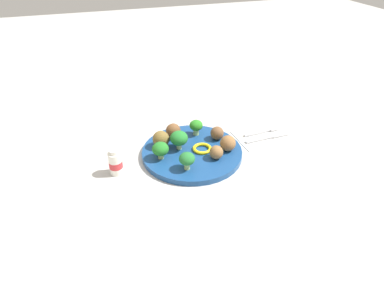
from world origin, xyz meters
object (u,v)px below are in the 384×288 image
knife (269,137)px  broccoli_floret_back_right (196,126)px  broccoli_floret_front_left (187,159)px  broccoli_floret_mid_left (179,138)px  meatball_far_rim (217,133)px  meatball_front_left (173,131)px  plate (192,152)px  meatball_front_right (228,143)px  fork (263,131)px  meatball_center (216,152)px  broccoli_floret_center (160,149)px  yogurt_bottle (116,163)px  napkin (264,136)px  meatball_mid_right (161,139)px  pepper_ring_back_left (202,149)px

knife → broccoli_floret_back_right: bearing=162.0°
knife → broccoli_floret_front_left: bearing=-163.4°
broccoli_floret_mid_left → meatball_far_rim: bearing=7.1°
meatball_front_left → broccoli_floret_front_left: bearing=-92.9°
plate → meatball_far_rim: bearing=20.7°
meatball_front_right → meatball_front_left: bearing=138.3°
plate → fork: 0.25m
broccoli_floret_back_right → meatball_front_left: broccoli_floret_back_right is taller
meatball_center → knife: size_ratio=0.26×
fork → knife: size_ratio=0.83×
fork → meatball_front_right: bearing=-154.1°
broccoli_floret_center → broccoli_floret_mid_left: 0.07m
broccoli_floret_front_left → meatball_center: size_ratio=1.28×
broccoli_floret_center → yogurt_bottle: bearing=-176.6°
meatball_front_left → broccoli_floret_center: bearing=-123.4°
broccoli_floret_mid_left → meatball_front_right: (0.13, -0.05, -0.01)m
meatball_center → napkin: meatball_center is taller
meatball_front_left → knife: meatball_front_left is taller
broccoli_floret_front_left → fork: broccoli_floret_front_left is taller
meatball_far_rim → fork: bearing=3.9°
napkin → meatball_front_right: bearing=-159.2°
meatball_mid_right → knife: size_ratio=0.33×
meatball_front_right → knife: size_ratio=0.30×
meatball_mid_right → plate: bearing=-30.6°
plate → meatball_far_rim: (0.09, 0.03, 0.03)m
meatball_far_rim → meatball_front_right: bearing=-84.1°
broccoli_floret_mid_left → broccoli_floret_back_right: (0.07, 0.06, -0.00)m
broccoli_floret_mid_left → knife: bearing=-2.1°
meatball_front_right → pepper_ring_back_left: meatball_front_right is taller
meatball_front_right → meatball_far_rim: size_ratio=1.13×
broccoli_floret_mid_left → meatball_front_left: bearing=89.2°
broccoli_floret_back_right → fork: broccoli_floret_back_right is taller
meatball_front_left → meatball_mid_right: meatball_mid_right is taller
broccoli_floret_center → broccoli_floret_mid_left: size_ratio=0.88×
meatball_far_rim → meatball_mid_right: bearing=175.8°
broccoli_floret_mid_left → napkin: (0.27, 0.01, -0.05)m
meatball_far_rim → napkin: meatball_far_rim is taller
meatball_center → meatball_mid_right: bearing=140.9°
broccoli_floret_mid_left → pepper_ring_back_left: 0.07m
plate → broccoli_floret_mid_left: bearing=150.4°
napkin → yogurt_bottle: bearing=-174.6°
plate → broccoli_floret_mid_left: 0.06m
broccoli_floret_mid_left → fork: broccoli_floret_mid_left is taller
meatball_far_rim → napkin: (0.15, -0.01, -0.03)m
meatball_far_rim → fork: size_ratio=0.32×
knife → fork: bearing=91.7°
meatball_front_right → fork: bearing=25.9°
yogurt_bottle → meatball_mid_right: bearing=24.9°
plate → napkin: (0.24, 0.03, -0.01)m
broccoli_floret_center → meatball_mid_right: same height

